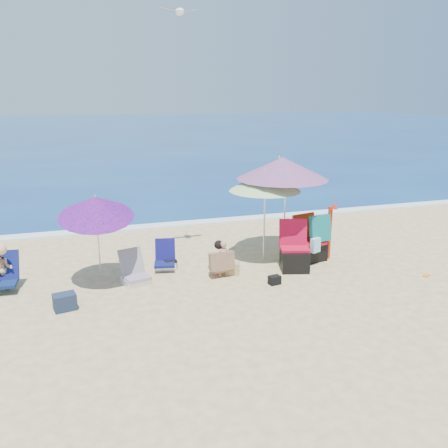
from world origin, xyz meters
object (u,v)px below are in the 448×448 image
object	(u,v)px
chair_navy	(166,261)
chair_rainbow	(135,275)
camp_chair_right	(312,244)
person_center	(222,259)
umbrella_turquoise	(283,168)
seagull	(180,12)
camp_chair_left	(294,255)
umbrella_striped	(265,181)
furled_umbrella	(330,228)
umbrella_blue	(96,207)
person_left	(2,269)

from	to	relation	value
chair_navy	chair_rainbow	distance (m)	1.03
chair_navy	camp_chair_right	size ratio (longest dim) A/B	0.63
chair_navy	person_center	distance (m)	1.37
umbrella_turquoise	seagull	xyz separation A→B (m)	(-2.22, 0.41, 3.25)
person_center	seagull	bearing A→B (deg)	113.90
chair_navy	camp_chair_left	bearing A→B (deg)	-18.46
camp_chair_left	person_center	xyz separation A→B (m)	(-1.66, 0.07, 0.06)
umbrella_striped	seagull	size ratio (longest dim) A/B	2.69
furled_umbrella	umbrella_turquoise	bearing A→B (deg)	156.65
umbrella_blue	chair_navy	xyz separation A→B (m)	(1.43, 0.58, -1.48)
umbrella_striped	person_center	bearing A→B (deg)	-151.56
umbrella_striped	chair_navy	xyz separation A→B (m)	(-2.27, 0.18, -1.73)
umbrella_striped	seagull	distance (m)	3.93
chair_rainbow	seagull	distance (m)	5.46
camp_chair_right	person_left	bearing A→B (deg)	177.84
umbrella_blue	camp_chair_left	distance (m)	4.36
chair_rainbow	chair_navy	bearing A→B (deg)	42.71
umbrella_blue	camp_chair_right	distance (m)	4.95
umbrella_striped	camp_chair_left	distance (m)	1.79
chair_navy	camp_chair_right	bearing A→B (deg)	-8.31
umbrella_striped	person_left	bearing A→B (deg)	-179.37
umbrella_striped	person_left	size ratio (longest dim) A/B	2.22
chair_navy	camp_chair_left	xyz separation A→B (m)	(2.72, -0.91, 0.16)
person_center	person_left	xyz separation A→B (m)	(-4.35, 0.60, 0.06)
umbrella_turquoise	camp_chair_right	xyz separation A→B (m)	(0.61, -0.44, -1.73)
seagull	person_left	bearing A→B (deg)	-171.18
umbrella_blue	chair_rainbow	distance (m)	1.62
umbrella_turquoise	camp_chair_left	size ratio (longest dim) A/B	2.57
camp_chair_left	seagull	size ratio (longest dim) A/B	1.34
furled_umbrella	camp_chair_left	size ratio (longest dim) A/B	1.28
umbrella_striped	chair_navy	bearing A→B (deg)	175.50
chair_rainbow	furled_umbrella	bearing A→B (deg)	2.41
camp_chair_left	person_left	world-z (taller)	camp_chair_left
chair_rainbow	person_left	world-z (taller)	person_left
umbrella_striped	chair_rainbow	xyz separation A→B (m)	(-3.03, -0.52, -1.71)
umbrella_blue	furled_umbrella	world-z (taller)	umbrella_blue
umbrella_striped	umbrella_blue	size ratio (longest dim) A/B	1.08
umbrella_turquoise	chair_rainbow	distance (m)	4.07
camp_chair_right	seagull	world-z (taller)	seagull
umbrella_striped	camp_chair_right	bearing A→B (deg)	-16.06
umbrella_turquoise	person_left	xyz separation A→B (m)	(-6.04, -0.19, -1.69)
furled_umbrella	chair_navy	distance (m)	3.89
umbrella_blue	umbrella_turquoise	bearing A→B (deg)	7.16
umbrella_striped	chair_navy	distance (m)	2.86
camp_chair_right	person_center	world-z (taller)	camp_chair_right
umbrella_turquoise	chair_navy	world-z (taller)	umbrella_turquoise
furled_umbrella	person_left	size ratio (longest dim) A/B	1.42
furled_umbrella	person_center	world-z (taller)	furled_umbrella
person_center	seagull	size ratio (longest dim) A/B	0.98
umbrella_blue	person_left	distance (m)	2.25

